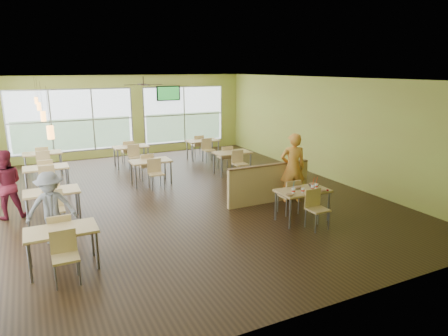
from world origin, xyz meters
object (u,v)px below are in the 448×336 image
Objects in this scene: main_table at (303,195)px; half_wall_divider at (269,183)px; man_plaid at (293,168)px; food_basket at (314,185)px.

half_wall_divider is at bearing 90.00° from main_table.
half_wall_divider is 1.30× the size of man_plaid.
half_wall_divider is 9.45× the size of food_basket.
main_table is 1.45m from half_wall_divider.
half_wall_divider is at bearing 1.55° from man_plaid.
food_basket is at bearing 100.13° from man_plaid.
main_table is 1.42m from man_plaid.
man_plaid is 7.27× the size of food_basket.
man_plaid is at bearing 64.18° from main_table.
food_basket is at bearing -72.61° from half_wall_divider.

